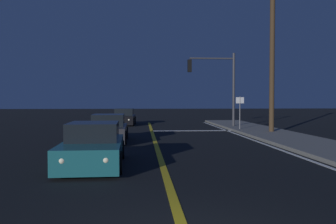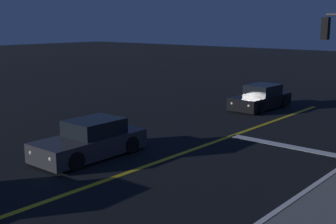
# 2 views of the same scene
# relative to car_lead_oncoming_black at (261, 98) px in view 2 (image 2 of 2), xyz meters

# --- Properties ---
(lane_line_center) EXTENTS (0.20, 35.06, 0.01)m
(lane_line_center) POSITION_rel_car_lead_oncoming_black_xyz_m (2.10, -15.04, -0.57)
(lane_line_center) COLOR gold
(lane_line_center) RESTS_ON ground
(stop_bar) EXTENTS (5.28, 0.50, 0.01)m
(stop_bar) POSITION_rel_car_lead_oncoming_black_xyz_m (4.74, -6.23, -0.57)
(stop_bar) COLOR white
(stop_bar) RESTS_ON ground
(car_lead_oncoming_black) EXTENTS (1.89, 4.21, 1.34)m
(car_lead_oncoming_black) POSITION_rel_car_lead_oncoming_black_xyz_m (0.00, 0.00, 0.00)
(car_lead_oncoming_black) COLOR black
(car_lead_oncoming_black) RESTS_ON ground
(car_side_waiting_charcoal) EXTENTS (1.89, 4.23, 1.34)m
(car_side_waiting_charcoal) POSITION_rel_car_lead_oncoming_black_xyz_m (-0.19, -12.09, 0.00)
(car_side_waiting_charcoal) COLOR #2D2D33
(car_side_waiting_charcoal) RESTS_ON ground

